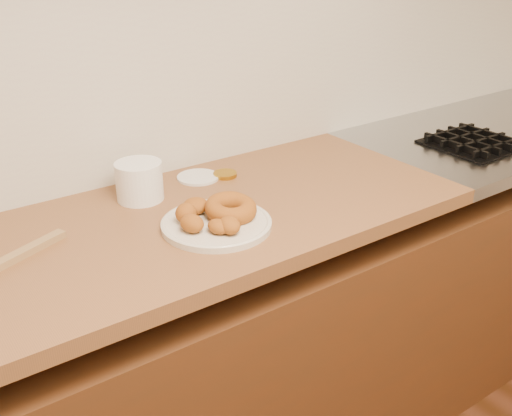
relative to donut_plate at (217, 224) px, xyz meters
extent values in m
cube|color=#B9AC8F|center=(0.18, 0.40, 0.44)|extent=(4.00, 0.02, 2.70)
cube|color=#4F2711|center=(0.18, 0.09, -0.52)|extent=(3.60, 0.60, 0.77)
cube|color=brown|center=(-0.47, 0.09, -0.03)|extent=(2.30, 0.62, 0.04)
cube|color=#9EA0A5|center=(1.33, 0.09, -0.03)|extent=(1.30, 0.62, 0.04)
cube|color=beige|center=(0.18, 0.39, 0.29)|extent=(3.60, 0.02, 0.60)
cube|color=black|center=(0.98, 0.01, 0.00)|extent=(0.26, 0.26, 0.01)
cube|color=black|center=(0.89, 0.01, 0.01)|extent=(0.01, 0.24, 0.02)
cube|color=black|center=(0.98, -0.08, 0.01)|extent=(0.24, 0.01, 0.02)
cube|color=black|center=(0.95, 0.01, 0.01)|extent=(0.01, 0.24, 0.02)
cube|color=black|center=(0.98, -0.02, 0.01)|extent=(0.24, 0.01, 0.02)
cube|color=black|center=(1.01, 0.01, 0.01)|extent=(0.01, 0.24, 0.02)
cube|color=black|center=(0.98, 0.04, 0.01)|extent=(0.24, 0.01, 0.02)
cube|color=black|center=(1.07, 0.01, 0.01)|extent=(0.01, 0.24, 0.02)
cube|color=black|center=(0.98, 0.10, 0.01)|extent=(0.24, 0.01, 0.02)
cylinder|color=beige|center=(0.00, 0.00, 0.00)|extent=(0.26, 0.26, 0.01)
torus|color=#A16125|center=(0.04, 0.00, 0.03)|extent=(0.17, 0.17, 0.06)
ellipsoid|color=#A16125|center=(-0.06, 0.04, 0.03)|extent=(0.07, 0.07, 0.05)
ellipsoid|color=#A16125|center=(-0.07, -0.01, 0.03)|extent=(0.06, 0.07, 0.04)
ellipsoid|color=#A16125|center=(-0.03, -0.05, 0.02)|extent=(0.05, 0.06, 0.03)
ellipsoid|color=#A16125|center=(-0.01, -0.07, 0.03)|extent=(0.06, 0.07, 0.04)
ellipsoid|color=#A16125|center=(-0.02, 0.07, 0.03)|extent=(0.07, 0.06, 0.04)
cylinder|color=white|center=(-0.07, 0.25, 0.04)|extent=(0.16, 0.16, 0.10)
cylinder|color=silver|center=(0.12, 0.29, 0.00)|extent=(0.14, 0.14, 0.01)
cylinder|color=#AA7F18|center=(0.19, 0.25, 0.00)|extent=(0.08, 0.08, 0.01)
cube|color=olive|center=(-0.40, 0.13, 0.00)|extent=(0.20, 0.10, 0.02)
camera|label=1|loc=(-0.65, -1.08, 0.63)|focal=42.00mm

